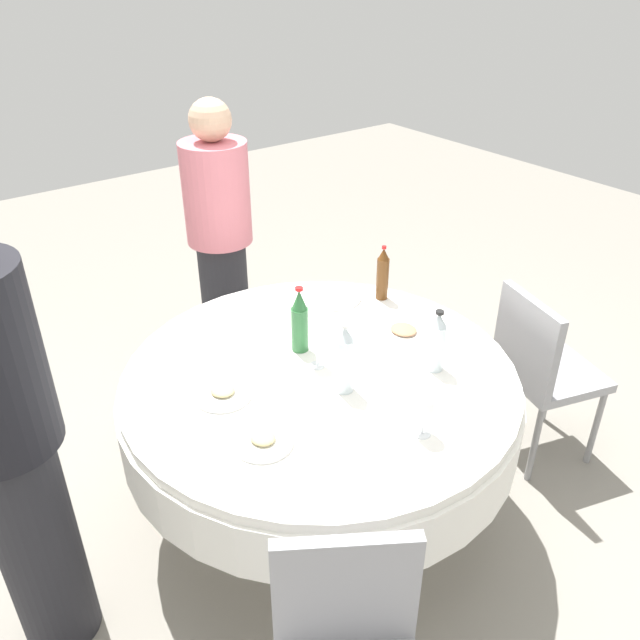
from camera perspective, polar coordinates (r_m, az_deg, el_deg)
The scene contains 17 objects.
ground_plane at distance 2.98m, azimuth 0.00°, elevation -16.26°, with size 10.00×10.00×0.00m, color gray.
dining_table at distance 2.58m, azimuth 0.00°, elevation -7.19°, with size 1.56×1.56×0.74m.
bottle_brown_right at distance 2.96m, azimuth 5.58°, elevation 4.05°, with size 0.06×0.06×0.26m.
bottle_clear_left at distance 2.49m, azimuth 10.30°, elevation -1.96°, with size 0.07×0.07×0.26m.
bottle_green_north at distance 2.56m, azimuth -1.82°, elevation -0.12°, with size 0.07×0.07×0.28m.
bottle_clear_far at distance 2.32m, azimuth 2.12°, elevation -3.59°, with size 0.07×0.07×0.28m.
wine_glass_far at distance 2.46m, azimuth -0.27°, elevation -2.00°, with size 0.06×0.06×0.15m.
wine_glass_inner at distance 2.16m, azimuth 9.25°, elevation -7.74°, with size 0.07×0.07×0.15m.
plate_front at distance 2.73m, azimuth 7.47°, elevation -1.13°, with size 0.26×0.26×0.04m.
plate_near at distance 2.17m, azimuth -5.09°, elevation -10.61°, with size 0.20×0.20×0.04m.
plate_mid at distance 2.39m, azimuth -8.62°, elevation -6.42°, with size 0.22×0.22×0.04m.
plate_south at distance 2.99m, azimuth 1.28°, elevation 2.06°, with size 0.25×0.25×0.02m.
fork_left at distance 2.77m, azimuth -9.67°, elevation -1.14°, with size 0.18×0.02×0.01m, color silver.
spoon_north at distance 2.97m, azimuth -5.58°, elevation 1.57°, with size 0.18×0.02×0.01m, color silver.
person_right at distance 3.45m, azimuth -8.81°, elevation 6.81°, with size 0.34×0.34×1.55m.
person_left at distance 2.17m, azimuth -26.10°, elevation -9.73°, with size 0.34×0.34×1.68m.
chair_west at distance 3.09m, azimuth 18.92°, elevation -3.75°, with size 0.50×0.50×0.87m.
Camera 1 is at (-1.63, 1.23, 2.18)m, focal length 36.08 mm.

